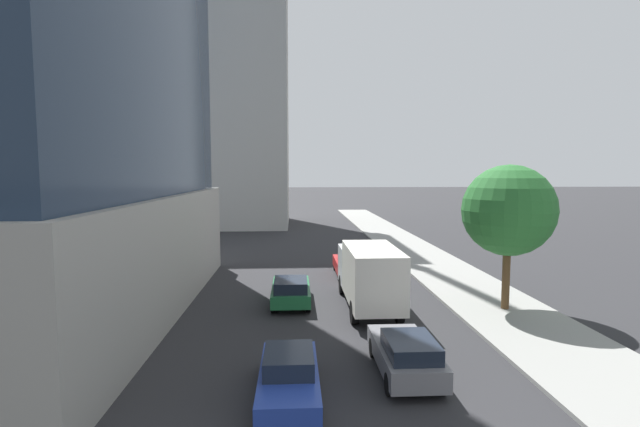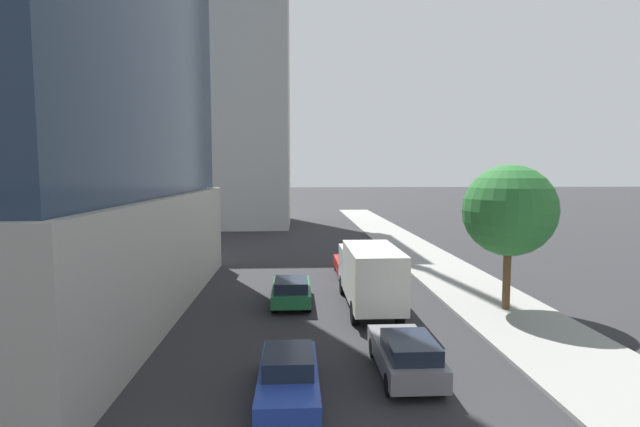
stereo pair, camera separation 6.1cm
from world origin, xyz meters
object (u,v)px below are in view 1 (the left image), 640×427
object	(u,v)px
street_tree	(508,211)
car_gray	(406,354)
box_truck	(369,273)
car_blue	(289,375)
car_green	(291,290)
car_red	(351,265)
construction_building	(224,75)

from	to	relation	value
street_tree	car_gray	distance (m)	10.10
car_gray	box_truck	world-z (taller)	box_truck
car_blue	car_green	distance (m)	9.64
car_green	car_gray	bearing A→B (deg)	-65.66
street_tree	box_truck	distance (m)	7.16
street_tree	box_truck	xyz separation A→B (m)	(-6.42, 0.81, -3.06)
car_red	box_truck	world-z (taller)	box_truck
construction_building	car_green	distance (m)	41.00
construction_building	car_red	size ratio (longest dim) A/B	9.40
construction_building	car_gray	size ratio (longest dim) A/B	10.23
car_blue	box_truck	bearing A→B (deg)	66.48
construction_building	box_truck	bearing A→B (deg)	-71.79
car_green	box_truck	world-z (taller)	box_truck
car_gray	car_green	distance (m)	9.19
construction_building	box_truck	distance (m)	42.32
car_gray	box_truck	xyz separation A→B (m)	(0.00, 7.44, 1.03)
box_truck	construction_building	bearing A→B (deg)	108.21
car_blue	box_truck	world-z (taller)	box_truck
car_blue	car_green	world-z (taller)	car_green
car_gray	car_red	xyz separation A→B (m)	(0.00, 14.65, -0.04)
car_blue	car_green	xyz separation A→B (m)	(0.00, 9.64, 0.05)
box_truck	street_tree	bearing A→B (deg)	-7.15
car_gray	car_blue	world-z (taller)	car_gray
car_blue	car_red	xyz separation A→B (m)	(3.79, 15.92, 0.02)
box_truck	car_gray	bearing A→B (deg)	-90.00
construction_building	car_gray	distance (m)	49.31
car_gray	car_green	bearing A→B (deg)	114.34
car_green	car_blue	bearing A→B (deg)	-90.00
car_gray	car_blue	bearing A→B (deg)	-161.52
car_green	box_truck	xyz separation A→B (m)	(3.79, -0.94, 1.04)
street_tree	car_red	size ratio (longest dim) A/B	1.48
car_blue	construction_building	bearing A→B (deg)	100.38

